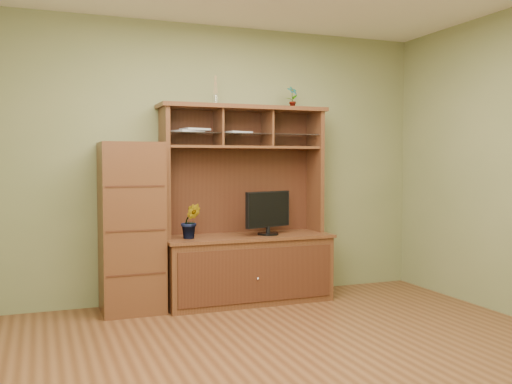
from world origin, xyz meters
TOP-DOWN VIEW (x-y plane):
  - room at (0.00, 0.00)m, footprint 4.54×4.04m
  - media_hutch at (0.26, 1.73)m, footprint 1.66×0.61m
  - monitor at (0.46, 1.64)m, footprint 0.51×0.22m
  - orchid_plant at (-0.31, 1.65)m, footprint 0.20×0.18m
  - top_plant at (0.78, 1.80)m, footprint 0.13×0.11m
  - reed_diffuser at (-0.02, 1.80)m, footprint 0.06×0.06m
  - magazines at (-0.12, 1.81)m, footprint 0.80×0.28m
  - side_cabinet at (-0.84, 1.73)m, footprint 0.55×0.50m

SIDE VIEW (x-z plane):
  - media_hutch at x=0.26m, z-range -0.43..1.47m
  - side_cabinet at x=-0.84m, z-range 0.00..1.53m
  - orchid_plant at x=-0.31m, z-range 0.65..0.97m
  - monitor at x=0.46m, z-range 0.66..1.08m
  - room at x=0.00m, z-range -0.02..2.72m
  - magazines at x=-0.12m, z-range 1.63..1.67m
  - reed_diffuser at x=-0.02m, z-range 1.87..2.15m
  - top_plant at x=0.78m, z-range 1.90..2.12m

